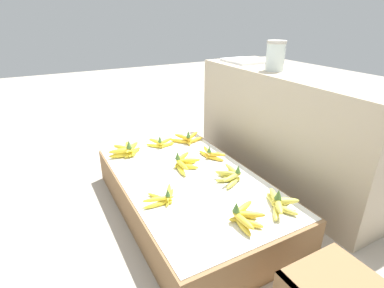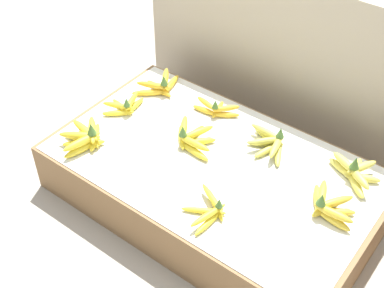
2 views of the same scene
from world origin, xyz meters
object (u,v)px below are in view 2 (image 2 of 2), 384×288
(banana_bunch_middle_midleft, at_px, (191,138))
(banana_bunch_back_midleft, at_px, (216,109))
(banana_bunch_front_left, at_px, (86,137))
(banana_bunch_middle_right, at_px, (328,206))
(banana_bunch_middle_left, at_px, (125,106))
(banana_bunch_back_midright, at_px, (270,143))
(banana_bunch_back_left, at_px, (160,86))
(banana_bunch_front_midright, at_px, (210,210))
(banana_bunch_back_right, at_px, (354,172))

(banana_bunch_middle_midleft, relative_size, banana_bunch_back_midleft, 1.10)
(banana_bunch_front_left, xyz_separation_m, banana_bunch_back_midleft, (0.30, 0.46, -0.01))
(banana_bunch_front_left, bearing_deg, banana_bunch_middle_right, 15.31)
(banana_bunch_middle_left, xyz_separation_m, banana_bunch_back_midright, (0.61, 0.17, 0.00))
(banana_bunch_back_left, xyz_separation_m, banana_bunch_back_midright, (0.58, -0.03, -0.00))
(banana_bunch_middle_right, bearing_deg, banana_bunch_back_midleft, 161.18)
(banana_bunch_back_left, bearing_deg, banana_bunch_back_midright, -3.04)
(banana_bunch_middle_midleft, xyz_separation_m, banana_bunch_back_left, (-0.32, 0.20, -0.00))
(banana_bunch_middle_midleft, bearing_deg, banana_bunch_middle_left, -179.15)
(banana_bunch_middle_midleft, distance_m, banana_bunch_back_midright, 0.31)
(banana_bunch_back_left, xyz_separation_m, banana_bunch_back_midleft, (0.29, 0.02, -0.00))
(banana_bunch_front_midright, height_order, banana_bunch_middle_left, banana_bunch_middle_left)
(banana_bunch_middle_midleft, bearing_deg, banana_bunch_back_midright, 32.39)
(banana_bunch_middle_midleft, xyz_separation_m, banana_bunch_back_midright, (0.26, 0.17, -0.00))
(banana_bunch_front_midright, relative_size, banana_bunch_middle_left, 1.04)
(banana_bunch_middle_midleft, xyz_separation_m, banana_bunch_back_midleft, (-0.03, 0.21, -0.00))
(banana_bunch_middle_right, distance_m, banana_bunch_back_midright, 0.37)
(banana_bunch_front_midright, bearing_deg, banana_bunch_middle_left, 158.51)
(banana_bunch_front_midright, relative_size, banana_bunch_middle_midleft, 0.92)
(banana_bunch_middle_left, xyz_separation_m, banana_bunch_middle_midleft, (0.35, 0.01, 0.00))
(banana_bunch_front_left, relative_size, banana_bunch_back_right, 1.09)
(banana_bunch_back_midleft, bearing_deg, banana_bunch_back_midright, -9.38)
(banana_bunch_back_right, bearing_deg, banana_bunch_middle_midleft, -160.48)
(banana_bunch_back_left, xyz_separation_m, banana_bunch_back_right, (0.91, 0.01, 0.00))
(banana_bunch_front_left, relative_size, banana_bunch_front_midright, 1.13)
(banana_bunch_middle_left, distance_m, banana_bunch_back_right, 0.96)
(banana_bunch_middle_left, xyz_separation_m, banana_bunch_back_midleft, (0.32, 0.22, -0.00))
(banana_bunch_middle_left, bearing_deg, banana_bunch_back_right, 12.88)
(banana_bunch_front_left, relative_size, banana_bunch_middle_midleft, 1.04)
(banana_bunch_middle_left, bearing_deg, banana_bunch_back_left, 82.56)
(banana_bunch_back_right, bearing_deg, banana_bunch_middle_right, -90.08)
(banana_bunch_front_midright, bearing_deg, banana_bunch_back_left, 143.14)
(banana_bunch_middle_midleft, relative_size, banana_bunch_back_left, 0.93)
(banana_bunch_front_midright, xyz_separation_m, banana_bunch_back_midright, (-0.01, 0.42, 0.01))
(banana_bunch_front_left, distance_m, banana_bunch_middle_midleft, 0.41)
(banana_bunch_back_midleft, height_order, banana_bunch_back_right, banana_bunch_back_right)
(banana_bunch_middle_midleft, distance_m, banana_bunch_middle_right, 0.59)
(banana_bunch_front_midright, relative_size, banana_bunch_back_right, 0.97)
(banana_bunch_front_midright, height_order, banana_bunch_middle_right, banana_bunch_middle_right)
(banana_bunch_front_midright, xyz_separation_m, banana_bunch_middle_left, (-0.62, 0.24, 0.00))
(banana_bunch_middle_right, bearing_deg, banana_bunch_middle_left, -179.56)
(banana_bunch_middle_left, relative_size, banana_bunch_middle_midleft, 0.88)
(banana_bunch_middle_right, xyz_separation_m, banana_bunch_back_midleft, (-0.62, 0.21, -0.00))
(banana_bunch_middle_midleft, bearing_deg, banana_bunch_back_left, 148.55)
(banana_bunch_middle_midleft, xyz_separation_m, banana_bunch_middle_right, (0.59, 0.00, 0.00))
(banana_bunch_back_right, bearing_deg, banana_bunch_front_left, -153.45)
(banana_bunch_middle_left, bearing_deg, banana_bunch_front_left, -85.12)
(banana_bunch_front_midright, relative_size, banana_bunch_back_midright, 1.00)
(banana_bunch_back_right, bearing_deg, banana_bunch_back_left, -179.20)
(banana_bunch_front_midright, xyz_separation_m, banana_bunch_back_midleft, (-0.31, 0.46, 0.00))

